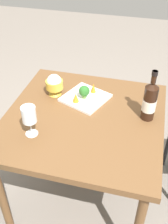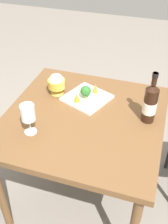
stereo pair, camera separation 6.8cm
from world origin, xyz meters
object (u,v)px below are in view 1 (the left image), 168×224
serving_plate (85,98)px  carrot_garnish_left (94,88)px  wine_bottle (150,101)px  broccoli_floret (84,91)px  rice_bowl (54,84)px  wine_glass (29,115)px  carrot_garnish_right (76,98)px

serving_plate → carrot_garnish_left: size_ratio=5.15×
wine_bottle → carrot_garnish_left: size_ratio=4.88×
serving_plate → broccoli_floret: size_ratio=3.80×
rice_bowl → serving_plate: size_ratio=0.44×
wine_glass → rice_bowl: bearing=-179.1°
carrot_garnish_left → serving_plate: bearing=-31.6°
wine_bottle → carrot_garnish_left: 0.39m
serving_plate → broccoli_floret: (0.01, -0.00, 0.06)m
wine_glass → carrot_garnish_right: 0.37m
serving_plate → broccoli_floret: bearing=-17.5°
wine_bottle → carrot_garnish_right: size_ratio=5.19×
wine_glass → rice_bowl: (-0.39, -0.01, -0.05)m
serving_plate → carrot_garnish_right: bearing=-34.7°
broccoli_floret → carrot_garnish_left: broccoli_floret is taller
wine_bottle → serving_plate: wine_bottle is taller
serving_plate → carrot_garnish_right: (0.07, -0.04, 0.04)m
wine_glass → broccoli_floret: size_ratio=2.09×
wine_bottle → broccoli_floret: size_ratio=3.60×
rice_bowl → broccoli_floret: rice_bowl is taller
wine_bottle → wine_glass: (0.30, -0.59, 0.01)m
carrot_garnish_right → carrot_garnish_left: bearing=146.8°
carrot_garnish_right → broccoli_floret: bearing=141.7°
carrot_garnish_right → rice_bowl: bearing=-113.1°
wine_bottle → rice_bowl: bearing=-99.2°
wine_glass → carrot_garnish_right: bearing=154.7°
carrot_garnish_right → serving_plate: bearing=145.3°
carrot_garnish_left → carrot_garnish_right: 0.16m
wine_glass → broccoli_floret: bearing=152.7°
wine_bottle → carrot_garnish_left: wine_bottle is taller
wine_bottle → broccoli_floret: wine_bottle is taller
wine_bottle → carrot_garnish_right: (-0.03, -0.44, -0.07)m
wine_glass → broccoli_floret: (-0.38, 0.19, -0.06)m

